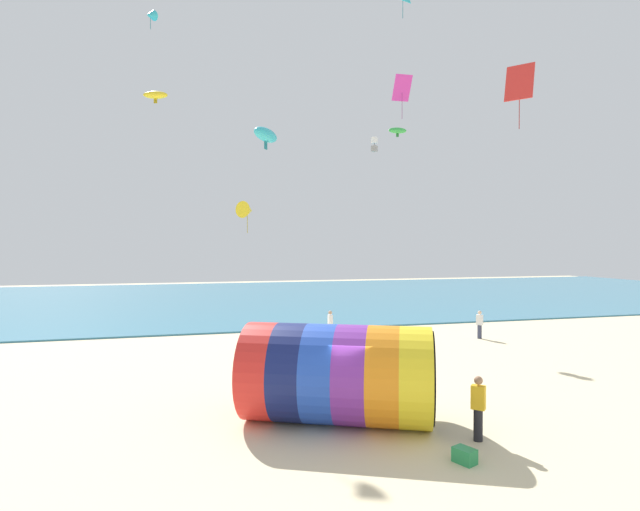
# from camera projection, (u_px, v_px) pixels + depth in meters

# --- Properties ---
(ground_plane) EXTENTS (120.00, 120.00, 0.00)m
(ground_plane) POSITION_uv_depth(u_px,v_px,m) (362.00, 422.00, 14.79)
(ground_plane) COLOR beige
(sea) EXTENTS (120.00, 40.00, 0.10)m
(sea) POSITION_uv_depth(u_px,v_px,m) (241.00, 298.00, 49.80)
(sea) COLOR teal
(sea) RESTS_ON ground
(giant_inflatable_tube) EXTENTS (6.17, 4.91, 2.90)m
(giant_inflatable_tube) POSITION_uv_depth(u_px,v_px,m) (338.00, 374.00, 14.70)
(giant_inflatable_tube) COLOR red
(giant_inflatable_tube) RESTS_ON ground
(kite_handler) EXTENTS (0.41, 0.41, 1.74)m
(kite_handler) POSITION_uv_depth(u_px,v_px,m) (478.00, 408.00, 13.34)
(kite_handler) COLOR black
(kite_handler) RESTS_ON ground
(kite_green_parafoil) EXTENTS (0.72, 0.33, 0.37)m
(kite_green_parafoil) POSITION_uv_depth(u_px,v_px,m) (397.00, 131.00, 18.52)
(kite_green_parafoil) COLOR green
(kite_yellow_delta) EXTENTS (1.37, 1.37, 1.80)m
(kite_yellow_delta) POSITION_uv_depth(u_px,v_px,m) (247.00, 210.00, 28.62)
(kite_yellow_delta) COLOR yellow
(kite_yellow_parafoil) EXTENTS (1.40, 0.84, 0.73)m
(kite_yellow_parafoil) POSITION_uv_depth(u_px,v_px,m) (155.00, 95.00, 26.83)
(kite_yellow_parafoil) COLOR yellow
(kite_cyan_parafoil) EXTENTS (1.27, 1.46, 0.75)m
(kite_cyan_parafoil) POSITION_uv_depth(u_px,v_px,m) (266.00, 135.00, 15.93)
(kite_cyan_parafoil) COLOR #2DB2C6
(kite_red_diamond) EXTENTS (1.12, 1.19, 2.76)m
(kite_red_diamond) POSITION_uv_depth(u_px,v_px,m) (519.00, 83.00, 20.88)
(kite_red_diamond) COLOR red
(kite_magenta_diamond) EXTENTS (1.23, 0.86, 2.87)m
(kite_magenta_diamond) POSITION_uv_depth(u_px,v_px,m) (402.00, 88.00, 33.73)
(kite_magenta_diamond) COLOR #D1339E
(kite_white_box) EXTENTS (0.48, 0.48, 0.97)m
(kite_white_box) POSITION_uv_depth(u_px,v_px,m) (374.00, 144.00, 31.72)
(kite_white_box) COLOR white
(kite_cyan_delta) EXTENTS (0.96, 0.97, 1.21)m
(kite_cyan_delta) POSITION_uv_depth(u_px,v_px,m) (150.00, 15.00, 29.41)
(kite_cyan_delta) COLOR #2DB2C6
(bystander_near_water) EXTENTS (0.41, 0.41, 1.58)m
(bystander_near_water) POSITION_uv_depth(u_px,v_px,m) (480.00, 324.00, 28.13)
(bystander_near_water) COLOR #383D56
(bystander_near_water) RESTS_ON ground
(bystander_mid_beach) EXTENTS (0.24, 0.36, 1.62)m
(bystander_mid_beach) POSITION_uv_depth(u_px,v_px,m) (330.00, 325.00, 27.77)
(bystander_mid_beach) COLOR black
(bystander_mid_beach) RESTS_ON ground
(cooler_box) EXTENTS (0.53, 0.62, 0.36)m
(cooler_box) POSITION_uv_depth(u_px,v_px,m) (465.00, 456.00, 11.98)
(cooler_box) COLOR #268C4C
(cooler_box) RESTS_ON ground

